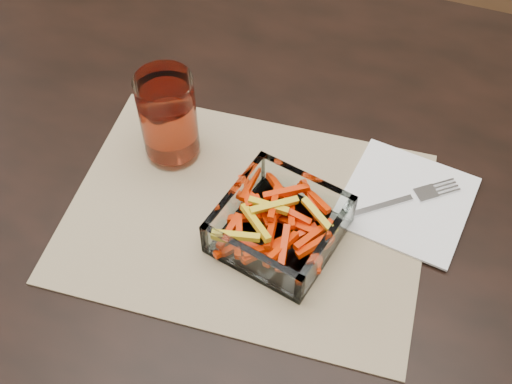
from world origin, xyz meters
TOP-DOWN VIEW (x-y plane):
  - dining_table at (0.00, 0.00)m, footprint 1.60×0.90m
  - placemat at (0.02, -0.08)m, footprint 0.47×0.36m
  - glass_bowl at (0.07, -0.10)m, footprint 0.16×0.16m
  - tumbler at (-0.11, -0.02)m, footprint 0.07×0.07m
  - napkin at (0.21, 0.01)m, footprint 0.17×0.17m
  - fork at (0.21, 0.00)m, footprint 0.14×0.11m

SIDE VIEW (x-z plane):
  - dining_table at x=0.00m, z-range 0.29..1.04m
  - placemat at x=0.02m, z-range 0.75..0.75m
  - napkin at x=0.21m, z-range 0.75..0.76m
  - fork at x=0.21m, z-range 0.76..0.76m
  - glass_bowl at x=0.07m, z-range 0.75..0.80m
  - tumbler at x=-0.11m, z-range 0.75..0.88m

